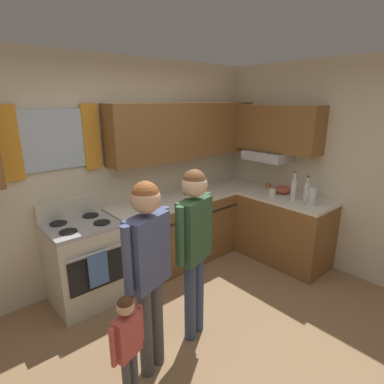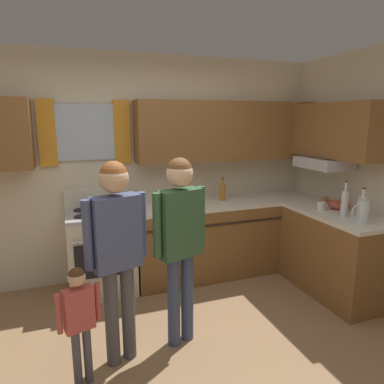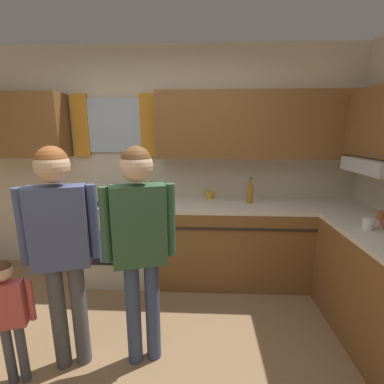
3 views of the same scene
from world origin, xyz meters
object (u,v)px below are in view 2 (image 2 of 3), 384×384
(bottle_oil_amber, at_px, (223,192))
(stove_oven, at_px, (101,250))
(small_child, at_px, (79,313))
(bottle_milk_white, at_px, (362,206))
(mug_ceramic_white, at_px, (321,206))
(water_pitcher, at_px, (362,212))
(mixing_bowl, at_px, (339,205))
(mug_mustard_yellow, at_px, (184,197))
(adult_in_plaid, at_px, (180,230))
(cup_terracotta, at_px, (325,200))
(bottle_tall_clear, at_px, (345,203))
(adult_holding_child, at_px, (117,240))

(bottle_oil_amber, bearing_deg, stove_oven, -178.52)
(stove_oven, xyz_separation_m, small_child, (-0.28, -1.41, 0.10))
(bottle_milk_white, bearing_deg, mug_ceramic_white, 113.54)
(water_pitcher, bearing_deg, mixing_bowl, 69.92)
(mixing_bowl, bearing_deg, water_pitcher, -110.08)
(mug_mustard_yellow, xyz_separation_m, adult_in_plaid, (-0.50, -1.38, 0.05))
(stove_oven, xyz_separation_m, bottle_milk_white, (2.46, -1.13, 0.55))
(bottle_oil_amber, distance_m, water_pitcher, 1.56)
(water_pitcher, bearing_deg, adult_in_plaid, 177.00)
(mug_mustard_yellow, bearing_deg, bottle_oil_amber, -21.75)
(bottle_oil_amber, relative_size, mixing_bowl, 1.21)
(mug_ceramic_white, bearing_deg, bottle_milk_white, -66.46)
(water_pitcher, bearing_deg, small_child, -176.87)
(cup_terracotta, height_order, mixing_bowl, mixing_bowl)
(mug_mustard_yellow, bearing_deg, adult_in_plaid, -109.90)
(bottle_tall_clear, height_order, mixing_bowl, bottle_tall_clear)
(stove_oven, height_order, cup_terracotta, stove_oven)
(bottle_oil_amber, xyz_separation_m, mixing_bowl, (1.04, -0.80, -0.06))
(bottle_oil_amber, bearing_deg, water_pitcher, -56.62)
(mixing_bowl, xyz_separation_m, adult_in_plaid, (-1.97, -0.41, 0.05))
(adult_holding_child, bearing_deg, bottle_milk_white, 2.45)
(bottle_tall_clear, xyz_separation_m, mixing_bowl, (0.17, 0.25, -0.09))
(cup_terracotta, bearing_deg, stove_oven, 169.14)
(bottle_oil_amber, bearing_deg, cup_terracotta, -25.94)
(bottle_milk_white, bearing_deg, cup_terracotta, 81.80)
(stove_oven, bearing_deg, bottle_milk_white, -24.68)
(bottle_oil_amber, relative_size, water_pitcher, 1.30)
(stove_oven, height_order, mug_mustard_yellow, stove_oven)
(water_pitcher, distance_m, small_child, 2.65)
(bottle_oil_amber, distance_m, mug_mustard_yellow, 0.47)
(bottle_tall_clear, distance_m, mug_ceramic_white, 0.29)
(mug_ceramic_white, xyz_separation_m, mixing_bowl, (0.22, -0.02, -0.00))
(stove_oven, height_order, small_child, stove_oven)
(cup_terracotta, bearing_deg, mug_ceramic_white, -136.05)
(mug_mustard_yellow, relative_size, mixing_bowl, 0.51)
(small_child, bearing_deg, mixing_bowl, 12.96)
(bottle_milk_white, distance_m, adult_in_plaid, 1.93)
(bottle_milk_white, height_order, adult_holding_child, adult_holding_child)
(mug_mustard_yellow, bearing_deg, stove_oven, -168.46)
(adult_holding_child, height_order, small_child, adult_holding_child)
(mug_ceramic_white, bearing_deg, small_child, -165.52)
(stove_oven, distance_m, bottle_milk_white, 2.76)
(water_pitcher, bearing_deg, bottle_milk_white, 44.38)
(mug_mustard_yellow, relative_size, water_pitcher, 0.55)
(mug_ceramic_white, relative_size, cup_terracotta, 1.15)
(bottle_tall_clear, distance_m, adult_holding_child, 2.33)
(bottle_tall_clear, height_order, adult_holding_child, adult_holding_child)
(bottle_oil_amber, bearing_deg, mug_mustard_yellow, 158.25)
(stove_oven, height_order, bottle_oil_amber, bottle_oil_amber)
(stove_oven, bearing_deg, adult_holding_child, -89.06)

